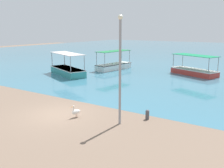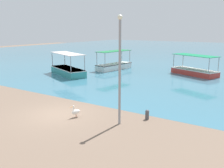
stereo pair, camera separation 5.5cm
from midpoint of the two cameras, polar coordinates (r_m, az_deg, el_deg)
name	(u,v)px [view 1 (the left image)]	position (r m, az deg, el deg)	size (l,w,h in m)	color
ground	(57,114)	(16.66, -12.56, -6.76)	(120.00, 120.00, 0.00)	#7B6452
harbor_water	(213,53)	(60.25, 22.02, 6.54)	(110.00, 90.00, 0.00)	teal
fishing_boat_far_left	(68,70)	(30.12, -10.18, 3.11)	(6.34, 4.19, 2.58)	teal
fishing_boat_far_right	(114,65)	(33.67, 0.33, 4.27)	(2.60, 5.75, 2.50)	white
fishing_boat_center	(194,71)	(31.29, 18.18, 2.91)	(5.92, 4.04, 2.36)	#C0372F
pelican	(76,112)	(15.78, -8.37, -6.25)	(0.41, 0.80, 0.80)	#E0997A
lamp_post	(120,65)	(13.83, 1.74, 4.30)	(0.28, 0.28, 6.16)	gray
mooring_bollard	(147,114)	(15.44, 7.98, -6.84)	(0.24, 0.24, 0.62)	#47474C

